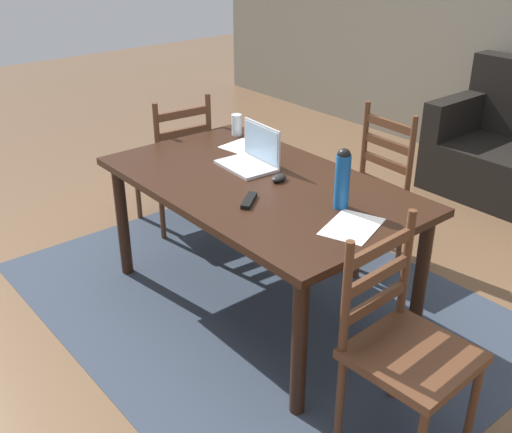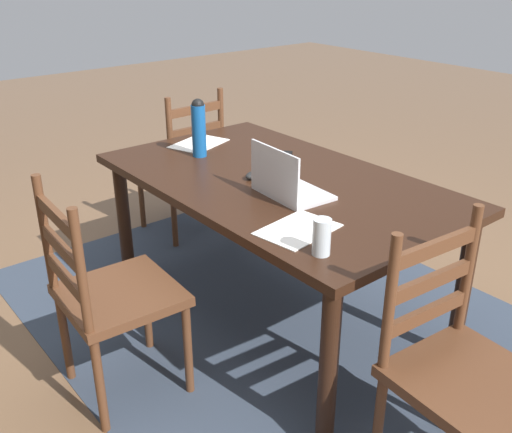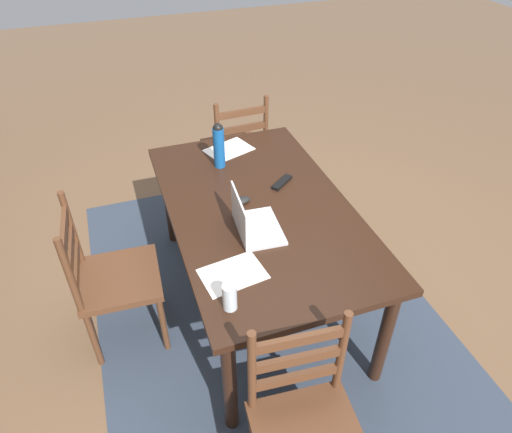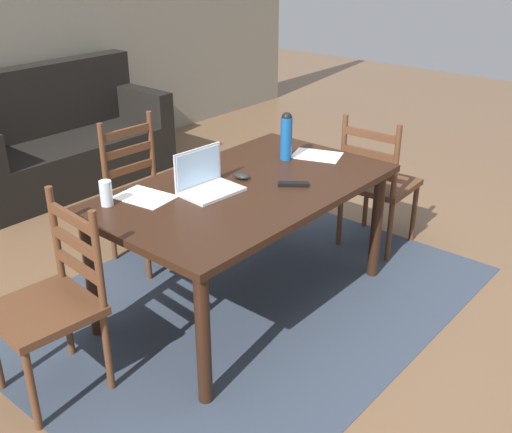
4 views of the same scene
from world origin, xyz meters
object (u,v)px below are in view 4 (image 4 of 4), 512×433
at_px(computer_mouse, 242,176).
at_px(water_bottle, 286,135).
at_px(drinking_glass, 106,193).
at_px(chair_right_near, 377,184).
at_px(tv_remote, 293,184).
at_px(chair_left_far, 52,305).
at_px(dining_table, 245,200).
at_px(couch, 61,143).
at_px(chair_far_head, 146,194).
at_px(laptop, 206,181).

bearing_deg(computer_mouse, water_bottle, -10.87).
height_order(water_bottle, drinking_glass, water_bottle).
bearing_deg(chair_right_near, tv_remote, -179.82).
bearing_deg(tv_remote, water_bottle, 5.63).
distance_m(chair_left_far, computer_mouse, 1.25).
relative_size(water_bottle, tv_remote, 1.73).
distance_m(dining_table, water_bottle, 0.55).
bearing_deg(water_bottle, chair_right_near, -24.57).
xyz_separation_m(couch, water_bottle, (0.05, -2.42, 0.55)).
distance_m(chair_right_near, couch, 2.81).
xyz_separation_m(water_bottle, drinking_glass, (-1.14, 0.27, -0.09)).
bearing_deg(drinking_glass, chair_far_head, 37.41).
height_order(couch, computer_mouse, couch).
relative_size(dining_table, drinking_glass, 12.79).
distance_m(couch, laptop, 2.52).
relative_size(chair_left_far, couch, 0.53).
bearing_deg(laptop, dining_table, -31.75).
bearing_deg(chair_right_near, couch, 104.45).
relative_size(chair_right_near, water_bottle, 3.22).
relative_size(chair_left_far, computer_mouse, 9.50).
relative_size(couch, water_bottle, 6.10).
bearing_deg(tv_remote, chair_right_near, -37.27).
bearing_deg(tv_remote, chair_left_far, 125.60).
xyz_separation_m(couch, laptop, (-0.63, -2.40, 0.45)).
distance_m(couch, water_bottle, 2.48).
height_order(chair_left_far, drinking_glass, chair_left_far).
distance_m(chair_right_near, drinking_glass, 1.91).
bearing_deg(chair_far_head, water_bottle, -57.72).
bearing_deg(couch, tv_remote, -95.61).
relative_size(chair_left_far, water_bottle, 3.22).
bearing_deg(chair_right_near, computer_mouse, 165.19).
distance_m(chair_right_near, chair_left_far, 2.31).
xyz_separation_m(chair_right_near, computer_mouse, (-1.07, 0.28, 0.31)).
relative_size(chair_far_head, couch, 0.53).
xyz_separation_m(dining_table, drinking_glass, (-0.65, 0.37, 0.15)).
height_order(couch, drinking_glass, couch).
bearing_deg(dining_table, couch, 80.11).
xyz_separation_m(chair_right_near, chair_far_head, (-1.14, 1.07, 0.00)).
xyz_separation_m(chair_left_far, laptop, (0.95, -0.08, 0.35)).
height_order(dining_table, chair_left_far, chair_left_far).
bearing_deg(chair_right_near, laptop, 166.55).
bearing_deg(chair_left_far, drinking_glass, 19.49).
bearing_deg(drinking_glass, laptop, -28.27).
bearing_deg(chair_left_far, water_bottle, -3.52).
distance_m(laptop, computer_mouse, 0.26).
bearing_deg(computer_mouse, drinking_glass, 145.92).
relative_size(dining_table, laptop, 5.08).
height_order(chair_right_near, computer_mouse, chair_right_near).
xyz_separation_m(couch, computer_mouse, (-0.37, -2.43, 0.41)).
relative_size(chair_far_head, laptop, 2.84).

